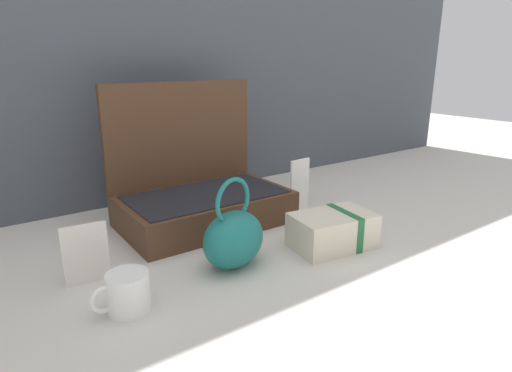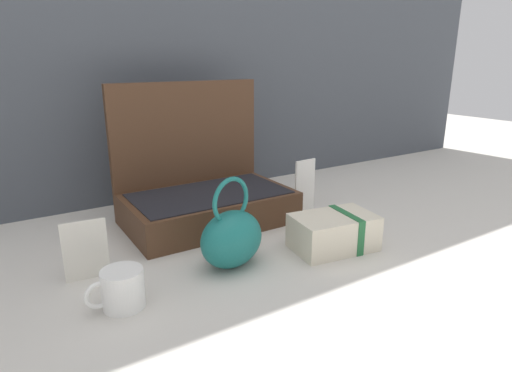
{
  "view_description": "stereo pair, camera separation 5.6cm",
  "coord_description": "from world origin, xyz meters",
  "px_view_note": "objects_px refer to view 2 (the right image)",
  "views": [
    {
      "loc": [
        -0.63,
        -0.88,
        0.49
      ],
      "look_at": [
        -0.02,
        -0.02,
        0.18
      ],
      "focal_mm": 30.02,
      "sensor_mm": 36.0,
      "label": 1
    },
    {
      "loc": [
        -0.58,
        -0.91,
        0.49
      ],
      "look_at": [
        -0.02,
        -0.02,
        0.18
      ],
      "focal_mm": 30.02,
      "sensor_mm": 36.0,
      "label": 2
    }
  ],
  "objects_px": {
    "cream_toiletry_bag": "(335,232)",
    "coffee_mug": "(122,289)",
    "info_card_left": "(305,185)",
    "teal_pouch_handbag": "(232,237)",
    "poster_card_right": "(85,250)",
    "open_suitcase": "(204,192)"
  },
  "relations": [
    {
      "from": "info_card_left",
      "to": "open_suitcase",
      "type": "bearing_deg",
      "value": 157.99
    },
    {
      "from": "coffee_mug",
      "to": "teal_pouch_handbag",
      "type": "bearing_deg",
      "value": 8.44
    },
    {
      "from": "teal_pouch_handbag",
      "to": "info_card_left",
      "type": "xyz_separation_m",
      "value": [
        0.4,
        0.22,
        0.01
      ]
    },
    {
      "from": "cream_toiletry_bag",
      "to": "info_card_left",
      "type": "bearing_deg",
      "value": 66.94
    },
    {
      "from": "teal_pouch_handbag",
      "to": "cream_toiletry_bag",
      "type": "distance_m",
      "value": 0.29
    },
    {
      "from": "poster_card_right",
      "to": "info_card_left",
      "type": "bearing_deg",
      "value": 13.48
    },
    {
      "from": "cream_toiletry_bag",
      "to": "open_suitcase",
      "type": "bearing_deg",
      "value": 118.11
    },
    {
      "from": "teal_pouch_handbag",
      "to": "poster_card_right",
      "type": "height_order",
      "value": "teal_pouch_handbag"
    },
    {
      "from": "info_card_left",
      "to": "cream_toiletry_bag",
      "type": "bearing_deg",
      "value": -117.81
    },
    {
      "from": "teal_pouch_handbag",
      "to": "info_card_left",
      "type": "bearing_deg",
      "value": 28.88
    },
    {
      "from": "teal_pouch_handbag",
      "to": "coffee_mug",
      "type": "height_order",
      "value": "teal_pouch_handbag"
    },
    {
      "from": "cream_toiletry_bag",
      "to": "info_card_left",
      "type": "relative_size",
      "value": 1.35
    },
    {
      "from": "info_card_left",
      "to": "teal_pouch_handbag",
      "type": "bearing_deg",
      "value": -155.87
    },
    {
      "from": "open_suitcase",
      "to": "coffee_mug",
      "type": "distance_m",
      "value": 0.51
    },
    {
      "from": "cream_toiletry_bag",
      "to": "coffee_mug",
      "type": "xyz_separation_m",
      "value": [
        -0.56,
        0.02,
        -0.01
      ]
    },
    {
      "from": "info_card_left",
      "to": "poster_card_right",
      "type": "height_order",
      "value": "info_card_left"
    },
    {
      "from": "teal_pouch_handbag",
      "to": "cream_toiletry_bag",
      "type": "bearing_deg",
      "value": -11.68
    },
    {
      "from": "open_suitcase",
      "to": "info_card_left",
      "type": "distance_m",
      "value": 0.34
    },
    {
      "from": "teal_pouch_handbag",
      "to": "info_card_left",
      "type": "height_order",
      "value": "teal_pouch_handbag"
    },
    {
      "from": "cream_toiletry_bag",
      "to": "coffee_mug",
      "type": "relative_size",
      "value": 1.95
    },
    {
      "from": "coffee_mug",
      "to": "info_card_left",
      "type": "height_order",
      "value": "info_card_left"
    },
    {
      "from": "info_card_left",
      "to": "poster_card_right",
      "type": "xyz_separation_m",
      "value": [
        -0.71,
        -0.1,
        -0.02
      ]
    }
  ]
}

